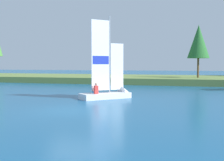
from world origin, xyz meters
TOP-DOWN VIEW (x-y plane):
  - ground_plane at (0.00, 0.00)m, footprint 200.00×200.00m
  - shore_bank at (0.00, 26.08)m, footprint 80.00×13.72m
  - shoreline_tree_midleft at (7.18, 24.10)m, footprint 2.80×2.80m
  - sailboat at (0.69, 6.24)m, footprint 3.90×3.95m

SIDE VIEW (x-z plane):
  - ground_plane at x=0.00m, z-range 0.00..0.00m
  - shore_bank at x=0.00m, z-range 0.00..0.80m
  - sailboat at x=0.69m, z-range -2.78..3.73m
  - shoreline_tree_midleft at x=7.18m, z-range 2.04..8.85m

